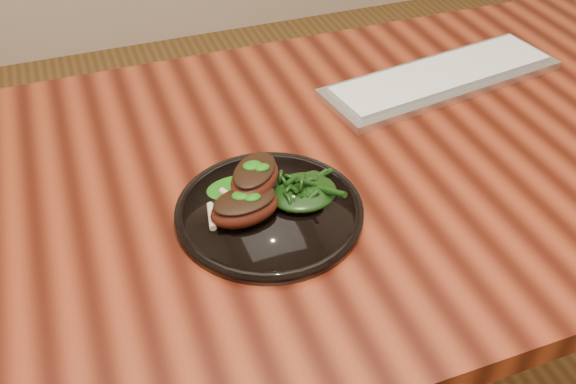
% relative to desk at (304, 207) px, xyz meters
% --- Properties ---
extents(desk, '(1.60, 0.80, 0.75)m').
position_rel_desk_xyz_m(desk, '(0.00, 0.00, 0.00)').
color(desk, '#350E06').
rests_on(desk, ground).
extents(plate, '(0.26, 0.26, 0.02)m').
position_rel_desk_xyz_m(plate, '(-0.09, -0.09, 0.09)').
color(plate, black).
rests_on(plate, desk).
extents(lamb_chop_front, '(0.11, 0.08, 0.04)m').
position_rel_desk_xyz_m(lamb_chop_front, '(-0.12, -0.10, 0.12)').
color(lamb_chop_front, '#48180E').
rests_on(lamb_chop_front, plate).
extents(lamb_chop_back, '(0.10, 0.11, 0.04)m').
position_rel_desk_xyz_m(lamb_chop_back, '(-0.10, -0.06, 0.14)').
color(lamb_chop_back, '#48180E').
rests_on(lamb_chop_back, plate).
extents(herb_smear, '(0.08, 0.05, 0.01)m').
position_rel_desk_xyz_m(herb_smear, '(-0.12, -0.03, 0.10)').
color(herb_smear, '#0D4F08').
rests_on(herb_smear, plate).
extents(greens_heap, '(0.10, 0.09, 0.04)m').
position_rel_desk_xyz_m(greens_heap, '(-0.04, -0.08, 0.11)').
color(greens_heap, black).
rests_on(greens_heap, plate).
extents(keyboard, '(0.47, 0.20, 0.02)m').
position_rel_desk_xyz_m(keyboard, '(0.32, 0.14, 0.09)').
color(keyboard, '#B7B9BB').
rests_on(keyboard, desk).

